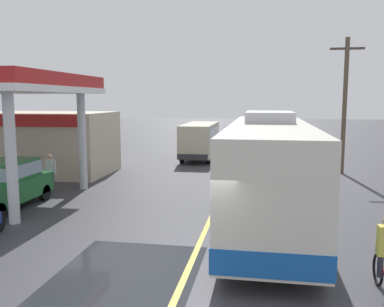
% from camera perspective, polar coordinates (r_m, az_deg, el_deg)
% --- Properties ---
extents(ground, '(120.00, 120.00, 0.00)m').
position_cam_1_polar(ground, '(29.03, 6.27, -0.64)').
color(ground, '#38383D').
extents(lane_divider_stripe, '(0.16, 50.00, 0.01)m').
position_cam_1_polar(lane_divider_stripe, '(24.10, 5.54, -2.30)').
color(lane_divider_stripe, '#D8CC4C').
rests_on(lane_divider_stripe, ground).
extents(wet_puddle_patch, '(3.31, 4.79, 0.01)m').
position_cam_1_polar(wet_puddle_patch, '(9.97, -9.70, -16.90)').
color(wet_puddle_patch, '#26282D').
rests_on(wet_puddle_patch, ground).
extents(coach_bus_main, '(2.60, 11.04, 3.69)m').
position_cam_1_polar(coach_bus_main, '(13.78, 10.59, -2.58)').
color(coach_bus_main, silver).
rests_on(coach_bus_main, ground).
extents(gas_station_roadside, '(9.10, 11.95, 5.10)m').
position_cam_1_polar(gas_station_roadside, '(22.41, -22.07, 3.19)').
color(gas_station_roadside, '#B21E1E').
rests_on(gas_station_roadside, ground).
extents(car_at_pump, '(1.70, 4.20, 1.82)m').
position_cam_1_polar(car_at_pump, '(17.02, -24.44, -3.63)').
color(car_at_pump, '#1E602D').
rests_on(car_at_pump, ground).
extents(minibus_opposing_lane, '(2.04, 6.13, 2.44)m').
position_cam_1_polar(minibus_opposing_lane, '(28.35, 1.10, 2.20)').
color(minibus_opposing_lane, '#BFB799').
rests_on(minibus_opposing_lane, ground).
extents(pedestrian_near_pump, '(0.55, 0.22, 1.66)m').
position_cam_1_polar(pedestrian_near_pump, '(19.62, -19.05, -2.20)').
color(pedestrian_near_pump, '#33333F').
rests_on(pedestrian_near_pump, ground).
extents(car_trailing_behind_bus, '(1.70, 4.20, 1.82)m').
position_cam_1_polar(car_trailing_behind_bus, '(31.02, 10.38, 1.69)').
color(car_trailing_behind_bus, black).
rests_on(car_trailing_behind_bus, ground).
extents(utility_pole_roadside, '(1.80, 0.24, 7.42)m').
position_cam_1_polar(utility_pole_roadside, '(24.18, 20.42, 6.55)').
color(utility_pole_roadside, brown).
rests_on(utility_pole_roadside, ground).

